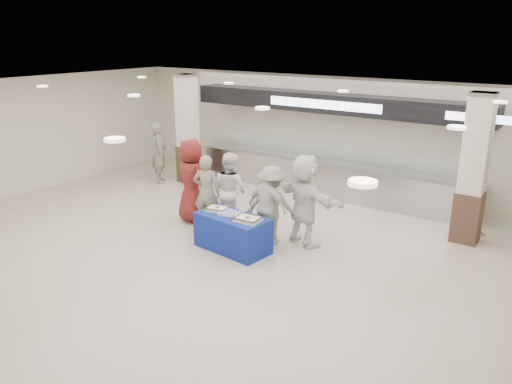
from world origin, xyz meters
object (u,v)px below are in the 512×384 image
Objects in this scene: civilian_maroon at (192,181)px; soldier_a at (207,192)px; display_table at (233,233)px; soldier_bg at (159,153)px; sheet_cake_left at (217,208)px; soldier_b at (271,205)px; chef_tall at (230,190)px; cupcake_tray at (231,213)px; sheet_cake_right at (248,219)px; civilian_white at (305,200)px; chef_short at (267,208)px.

soldier_a is at bearing -179.64° from civilian_maroon.
display_table is 0.85× the size of soldier_bg.
soldier_b is (0.89, 0.72, 0.05)m from sheet_cake_left.
soldier_bg reaches higher than chef_tall.
civilian_maroon reaches higher than chef_tall.
cupcake_tray is at bearing -6.99° from sheet_cake_left.
sheet_cake_right is 0.29× the size of chef_tall.
chef_short is at bearing 55.04° from civilian_white.
cupcake_tray is at bearing 132.87° from soldier_a.
soldier_a is at bearing 156.77° from sheet_cake_right.
civilian_white reaches higher than chef_tall.
cupcake_tray is at bearing 139.28° from chef_tall.
cupcake_tray is 0.91m from soldier_b.
chef_short is (-0.01, 0.72, 0.03)m from sheet_cake_right.
soldier_a is (-0.77, 0.57, 0.07)m from sheet_cake_left.
soldier_a is at bearing 30.13° from civilian_white.
civilian_white is (1.07, 1.11, 0.61)m from display_table.
soldier_b is 5.57m from soldier_bg.
civilian_maroon is at bearing -169.24° from soldier_bg.
civilian_maroon reaches higher than civilian_white.
soldier_b is (1.28, -0.25, -0.03)m from chef_tall.
display_table is at bearing -9.01° from sheet_cake_left.
civilian_white reaches higher than soldier_b.
sheet_cake_right is at bearing 96.23° from chef_short.
chef_short is at bearing 160.61° from soldier_a.
display_table is at bearing 170.35° from sheet_cake_right.
soldier_b is at bearing 57.87° from cupcake_tray.
civilian_white is (2.88, 0.30, -0.01)m from civilian_maroon.
sheet_cake_right is at bearing -11.23° from cupcake_tray.
soldier_a is 4.13m from soldier_bg.
chef_tall is 1.31m from soldier_b.
sheet_cake_left is 0.28× the size of soldier_bg.
display_table is at bearing 64.70° from civilian_white.
soldier_bg is at bearing 150.62° from cupcake_tray.
soldier_a is 2.34m from civilian_white.
cupcake_tray is 0.29× the size of chef_tall.
chef_tall is (-0.80, 1.02, 0.10)m from cupcake_tray.
sheet_cake_right is (0.44, -0.08, 0.43)m from display_table.
soldier_b is at bearing 39.04° from sheet_cake_left.
display_table is at bearing 140.30° from chef_tall.
civilian_maroon is 2.90m from civilian_white.
cupcake_tray is 5.45m from soldier_bg.
chef_tall is 1.04× the size of soldier_b.
soldier_b is (0.44, 0.79, 0.47)m from display_table.
civilian_maroon is (-1.82, 0.80, 0.62)m from display_table.
soldier_b is (0.00, 0.15, 0.02)m from chef_short.
sheet_cake_left is 0.96m from soldier_a.
civilian_white is (2.29, 0.47, 0.12)m from soldier_a.
soldier_b reaches higher than chef_short.
display_table is 0.79× the size of civilian_white.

